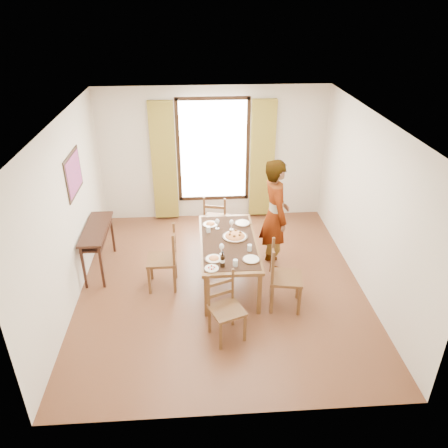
{
  "coord_description": "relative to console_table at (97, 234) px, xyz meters",
  "views": [
    {
      "loc": [
        -0.36,
        -5.82,
        4.23
      ],
      "look_at": [
        0.06,
        0.21,
        1.0
      ],
      "focal_mm": 35.0,
      "sensor_mm": 36.0,
      "label": 1
    }
  ],
  "objects": [
    {
      "name": "plate_ne",
      "position": [
        2.43,
        0.05,
        0.1
      ],
      "size": [
        0.27,
        0.27,
        0.05
      ],
      "primitive_type": null,
      "color": "silver",
      "rests_on": "dining_table"
    },
    {
      "name": "tumbler_a",
      "position": [
        2.45,
        -0.82,
        0.12
      ],
      "size": [
        0.07,
        0.07,
        0.1
      ],
      "primitive_type": "cylinder",
      "color": "silver",
      "rests_on": "dining_table"
    },
    {
      "name": "dining_table",
      "position": [
        2.15,
        -0.5,
        0.01
      ],
      "size": [
        0.89,
        1.85,
        0.76
      ],
      "color": "brown",
      "rests_on": "ground"
    },
    {
      "name": "room_shell",
      "position": [
        2.03,
        -0.47,
        0.86
      ],
      "size": [
        4.6,
        5.1,
        2.74
      ],
      "color": "beige",
      "rests_on": "ground"
    },
    {
      "name": "plate_sw",
      "position": [
        1.9,
        -1.03,
        0.1
      ],
      "size": [
        0.27,
        0.27,
        0.05
      ],
      "primitive_type": null,
      "color": "silver",
      "rests_on": "dining_table"
    },
    {
      "name": "wine_bottle",
      "position": [
        2.01,
        -1.22,
        0.2
      ],
      "size": [
        0.07,
        0.07,
        0.25
      ],
      "primitive_type": null,
      "color": "black",
      "rests_on": "dining_table"
    },
    {
      "name": "chair_east",
      "position": [
        2.91,
        -1.2,
        -0.19
      ],
      "size": [
        0.54,
        0.54,
        1.05
      ],
      "rotation": [
        0.0,
        0.0,
        1.4
      ],
      "color": "brown",
      "rests_on": "ground"
    },
    {
      "name": "wine_glass_b",
      "position": [
        2.23,
        -0.14,
        0.16
      ],
      "size": [
        0.08,
        0.08,
        0.18
      ],
      "primitive_type": null,
      "color": "white",
      "rests_on": "dining_table"
    },
    {
      "name": "chair_north",
      "position": [
        2.02,
        0.76,
        -0.22
      ],
      "size": [
        0.53,
        0.53,
        0.99
      ],
      "rotation": [
        0.0,
        0.0,
        2.91
      ],
      "color": "brown",
      "rests_on": "ground"
    },
    {
      "name": "ground",
      "position": [
        2.03,
        -0.6,
        -0.68
      ],
      "size": [
        5.0,
        5.0,
        0.0
      ],
      "primitive_type": "plane",
      "color": "#492316",
      "rests_on": "ground"
    },
    {
      "name": "pasta_platter",
      "position": [
        2.27,
        -0.41,
        0.12
      ],
      "size": [
        0.4,
        0.4,
        0.1
      ],
      "primitive_type": null,
      "color": "#B45017",
      "rests_on": "dining_table"
    },
    {
      "name": "chair_west",
      "position": [
        1.13,
        -0.57,
        -0.2
      ],
      "size": [
        0.46,
        0.46,
        1.04
      ],
      "rotation": [
        0.0,
        0.0,
        -1.57
      ],
      "color": "brown",
      "rests_on": "ground"
    },
    {
      "name": "console_table",
      "position": [
        0.0,
        0.0,
        0.0
      ],
      "size": [
        0.38,
        1.2,
        0.8
      ],
      "color": "#321A10",
      "rests_on": "ground"
    },
    {
      "name": "man",
      "position": [
        2.95,
        -0.09,
        0.29
      ],
      "size": [
        0.82,
        0.64,
        1.94
      ],
      "primitive_type": "imported",
      "rotation": [
        0.0,
        0.0,
        1.69
      ],
      "color": "#93959B",
      "rests_on": "ground"
    },
    {
      "name": "tumbler_c",
      "position": [
        2.2,
        -1.22,
        0.12
      ],
      "size": [
        0.07,
        0.07,
        0.1
      ],
      "primitive_type": "cylinder",
      "color": "silver",
      "rests_on": "dining_table"
    },
    {
      "name": "plate_nw",
      "position": [
        1.89,
        0.05,
        0.1
      ],
      "size": [
        0.27,
        0.27,
        0.05
      ],
      "primitive_type": null,
      "color": "silver",
      "rests_on": "dining_table"
    },
    {
      "name": "chair_south",
      "position": [
        2.02,
        -1.79,
        -0.24
      ],
      "size": [
        0.55,
        0.55,
        0.95
      ],
      "rotation": [
        0.0,
        0.0,
        0.38
      ],
      "color": "brown",
      "rests_on": "ground"
    },
    {
      "name": "plate_se",
      "position": [
        2.44,
        -1.08,
        0.1
      ],
      "size": [
        0.27,
        0.27,
        0.05
      ],
      "primitive_type": null,
      "color": "silver",
      "rests_on": "dining_table"
    },
    {
      "name": "wine_glass_a",
      "position": [
        2.02,
        -0.89,
        0.16
      ],
      "size": [
        0.08,
        0.08,
        0.18
      ],
      "primitive_type": null,
      "color": "white",
      "rests_on": "dining_table"
    },
    {
      "name": "caprese_plate",
      "position": [
        1.85,
        -1.27,
        0.09
      ],
      "size": [
        0.2,
        0.2,
        0.04
      ],
      "primitive_type": null,
      "color": "silver",
      "rests_on": "dining_table"
    },
    {
      "name": "tumbler_b",
      "position": [
        1.85,
        -0.19,
        0.12
      ],
      "size": [
        0.07,
        0.07,
        0.1
      ],
      "primitive_type": "cylinder",
      "color": "silver",
      "rests_on": "dining_table"
    },
    {
      "name": "wine_glass_c",
      "position": [
        2.0,
        -0.09,
        0.16
      ],
      "size": [
        0.08,
        0.08,
        0.18
      ],
      "primitive_type": null,
      "color": "white",
      "rests_on": "dining_table"
    }
  ]
}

